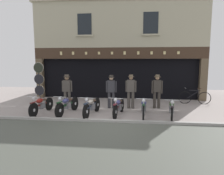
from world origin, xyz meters
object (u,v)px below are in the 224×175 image
motorcycle_left (67,105)px  tyre_sign_pole (39,80)px  motorcycle_center_left (92,106)px  leaning_bicycle (195,97)px  assistant_far_right (157,90)px  advert_board_near (158,71)px  motorcycle_far_left (41,105)px  motorcycle_center (119,106)px  advert_board_far (178,72)px  motorcycle_center_right (144,107)px  motorcycle_right (171,108)px  salesman_left (67,89)px  shopkeeper_center (111,90)px  salesman_right (131,90)px

motorcycle_left → tyre_sign_pole: tyre_sign_pole is taller
motorcycle_center_left → leaning_bicycle: 6.20m
assistant_far_right → advert_board_near: 2.82m
motorcycle_far_left → motorcycle_center: 3.61m
motorcycle_center_left → advert_board_far: 6.57m
motorcycle_left → tyre_sign_pole: (-2.45, 2.27, 0.94)m
motorcycle_center_right → motorcycle_right: (1.20, -0.04, -0.02)m
motorcycle_far_left → motorcycle_right: bearing=-173.4°
motorcycle_right → motorcycle_center_left: bearing=9.8°
motorcycle_far_left → advert_board_near: (5.81, 4.37, 1.37)m
tyre_sign_pole → leaning_bicycle: (9.02, 0.69, -1.00)m
tyre_sign_pole → advert_board_far: (8.33, 2.01, 0.38)m
motorcycle_center_left → motorcycle_far_left: bearing=7.9°
motorcycle_center_right → salesman_left: salesman_left is taller
motorcycle_left → leaning_bicycle: (6.57, 2.96, -0.05)m
shopkeeper_center → salesman_right: size_ratio=0.99×
motorcycle_left → motorcycle_center_right: (3.53, -0.02, -0.00)m
motorcycle_left → shopkeeper_center: size_ratio=1.21×
motorcycle_left → motorcycle_center_left: same height
motorcycle_far_left → salesman_right: size_ratio=1.12×
salesman_left → salesman_right: size_ratio=0.99×
tyre_sign_pole → motorcycle_right: bearing=-18.0°
motorcycle_center → advert_board_far: bearing=-120.1°
motorcycle_center_left → motorcycle_center: (1.21, 0.11, -0.01)m
motorcycle_far_left → advert_board_near: 7.40m
motorcycle_center_left → assistant_far_right: size_ratio=1.19×
motorcycle_center → salesman_right: salesman_right is taller
motorcycle_center_right → salesman_left: (-3.98, 1.38, 0.55)m
motorcycle_far_left → salesman_left: salesman_left is taller
motorcycle_right → assistant_far_right: assistant_far_right is taller
tyre_sign_pole → advert_board_near: 7.33m
motorcycle_center → tyre_sign_pole: (-4.84, 2.27, 0.96)m
motorcycle_center_right → salesman_left: 4.25m
motorcycle_far_left → leaning_bicycle: bearing=-152.4°
motorcycle_far_left → advert_board_near: size_ratio=1.79×
motorcycle_far_left → motorcycle_center: size_ratio=1.02×
motorcycle_center → shopkeeper_center: (-0.49, 1.38, 0.54)m
advert_board_far → leaning_bicycle: bearing=-62.4°
assistant_far_right → tyre_sign_pole: size_ratio=0.74×
assistant_far_right → advert_board_near: advert_board_near is taller
motorcycle_center_left → shopkeeper_center: (0.72, 1.49, 0.53)m
motorcycle_center_left → motorcycle_right: motorcycle_center_left is taller
motorcycle_center_left → tyre_sign_pole: size_ratio=0.88×
motorcycle_center_left → motorcycle_center: 1.22m
shopkeeper_center → leaning_bicycle: bearing=-163.7°
advert_board_far → leaning_bicycle: 2.03m
shopkeeper_center → tyre_sign_pole: bearing=-14.1°
salesman_left → tyre_sign_pole: (-1.99, 0.91, 0.40)m
motorcycle_right → salesman_right: 2.41m
motorcycle_center → leaning_bicycle: (4.18, 2.96, -0.04)m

